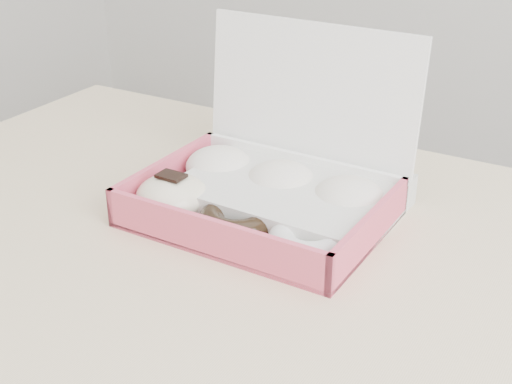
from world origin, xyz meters
The scene contains 3 objects.
table centered at (0.00, 0.00, 0.67)m, with size 1.20×0.80×0.75m.
donut_box centered at (-0.09, 0.12, 0.78)m, with size 0.28×0.24×0.20m.
newspapers centered at (-0.07, 0.14, 0.77)m, with size 0.24×0.19×0.04m, color white.
Camera 1 is at (0.27, -0.52, 1.14)m, focal length 50.00 mm.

